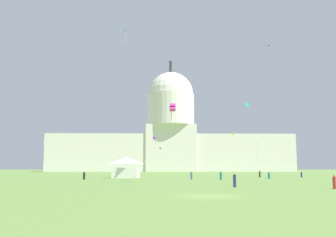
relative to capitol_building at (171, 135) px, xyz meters
The scene contains 22 objects.
ground_plane 195.77m from the capitol_building, 91.04° to the right, with size 800.00×800.00×0.00m, color olive.
capitol_building is the anchor object (origin of this frame).
event_tent 141.62m from the capitol_building, 96.19° to the right, with size 6.54×5.50×4.82m.
person_denim_edge_west 152.62m from the capitol_building, 90.43° to the right, with size 0.47×0.47×1.66m.
person_navy_lawn_far_left 181.77m from the capitol_building, 89.52° to the right, with size 0.45×0.45×1.69m.
person_black_back_left 138.48m from the capitol_building, 82.95° to the right, with size 0.40×0.40×1.65m.
person_red_edge_east 186.40m from the capitol_building, 86.36° to the right, with size 0.43×0.43×1.58m.
person_teal_mid_right 155.39m from the capitol_building, 88.39° to the right, with size 0.56×0.56×1.71m.
person_black_front_center 154.61m from the capitol_building, 98.38° to the right, with size 0.54×0.54×1.66m.
person_teal_near_tree_east 149.46m from the capitol_building, 83.91° to the right, with size 0.53×0.53×1.54m.
person_navy_back_center 142.54m from the capitol_building, 79.41° to the right, with size 0.36×0.36×1.45m.
kite_magenta_low 166.77m from the capitol_building, 91.88° to the right, with size 0.96×1.04×2.71m.
kite_green_high 122.98m from the capitol_building, 98.10° to the right, with size 1.37×1.53×3.29m.
kite_blue_low 34.51m from the capitol_building, 101.32° to the right, with size 0.90×0.88×2.65m.
kite_black_high 104.05m from the capitol_building, 71.62° to the right, with size 1.28×1.36×3.92m.
kite_gold_low 74.08m from the capitol_building, 71.19° to the right, with size 1.11×1.05×2.62m.
kite_pink_mid 21.93m from the capitol_building, 85.90° to the right, with size 0.69×1.52×2.28m.
kite_orange_mid 72.27m from the capitol_building, 126.80° to the right, with size 1.11×0.73×1.92m.
kite_white_low 138.06m from the capitol_building, 105.18° to the right, with size 1.25×1.14×2.62m.
kite_violet_low 111.83m from the capitol_building, 94.54° to the right, with size 1.13×1.13×3.89m.
kite_lime_low 134.26m from the capitol_building, 82.40° to the right, with size 1.31×1.71×4.08m.
kite_turquoise_mid 128.18m from the capitol_building, 82.71° to the right, with size 1.07×0.65×1.06m.
Camera 1 is at (-4.31, -31.75, 2.37)m, focal length 39.96 mm.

